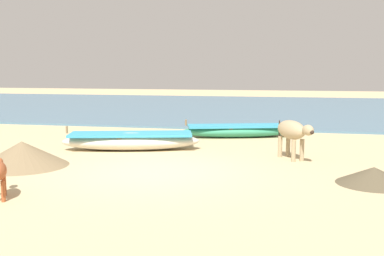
{
  "coord_description": "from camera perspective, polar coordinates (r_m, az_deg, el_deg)",
  "views": [
    {
      "loc": [
        2.98,
        -9.79,
        2.31
      ],
      "look_at": [
        0.18,
        3.21,
        0.6
      ],
      "focal_mm": 43.39,
      "sensor_mm": 36.0,
      "label": 1
    }
  ],
  "objects": [
    {
      "name": "fishing_boat_1",
      "position": [
        15.73,
        5.63,
        -0.3
      ],
      "size": [
        3.89,
        1.91,
        0.62
      ],
      "rotation": [
        0.0,
        0.0,
        3.43
      ],
      "color": "#338C66",
      "rests_on": "ground"
    },
    {
      "name": "ground",
      "position": [
        10.49,
        -4.68,
        -5.42
      ],
      "size": [
        80.0,
        80.0,
        0.0
      ],
      "primitive_type": "plane",
      "color": "tan"
    },
    {
      "name": "cow_adult_dun",
      "position": [
        12.04,
        12.24,
        -0.43
      ],
      "size": [
        1.07,
        1.42,
        1.0
      ],
      "rotation": [
        0.0,
        0.0,
        5.28
      ],
      "color": "tan",
      "rests_on": "ground"
    },
    {
      "name": "debris_pile_0",
      "position": [
        10.06,
        21.45,
        -5.45
      ],
      "size": [
        1.8,
        1.8,
        0.35
      ],
      "primitive_type": "cone",
      "rotation": [
        0.0,
        0.0,
        1.81
      ],
      "color": "brown",
      "rests_on": "ground"
    },
    {
      "name": "debris_pile_1",
      "position": [
        11.75,
        -20.15,
        -2.99
      ],
      "size": [
        2.24,
        2.24,
        0.59
      ],
      "primitive_type": "cone",
      "rotation": [
        0.0,
        0.0,
        0.03
      ],
      "color": "#7A6647",
      "rests_on": "ground"
    },
    {
      "name": "sea_water",
      "position": [
        27.41,
        5.85,
        2.54
      ],
      "size": [
        60.0,
        20.0,
        0.08
      ],
      "primitive_type": "cube",
      "color": "slate",
      "rests_on": "ground"
    },
    {
      "name": "fishing_boat_4",
      "position": [
        13.33,
        -7.51,
        -1.54
      ],
      "size": [
        4.04,
        1.98,
        0.69
      ],
      "rotation": [
        0.0,
        0.0,
        3.4
      ],
      "color": "beige",
      "rests_on": "ground"
    }
  ]
}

